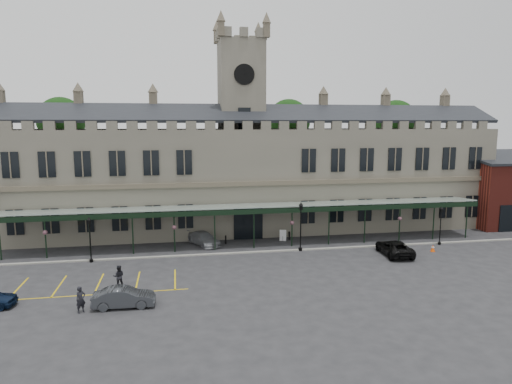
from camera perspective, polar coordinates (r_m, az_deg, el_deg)
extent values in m
plane|color=#262629|center=(40.37, 1.51, -9.73)|extent=(140.00, 140.00, 0.00)
cube|color=#5C584D|center=(54.50, -1.84, 1.56)|extent=(60.00, 10.00, 12.00)
cube|color=brown|center=(49.39, -0.98, 1.06)|extent=(60.00, 0.35, 0.50)
cube|color=black|center=(51.62, -1.48, 9.84)|extent=(60.00, 4.77, 2.20)
cube|color=black|center=(56.57, -2.24, 9.73)|extent=(60.00, 4.77, 2.20)
cube|color=black|center=(50.22, -0.98, -3.80)|extent=(3.20, 0.18, 3.80)
cube|color=#5C584D|center=(54.11, -1.86, 6.82)|extent=(5.00, 5.00, 22.00)
cylinder|color=silver|center=(51.82, -1.48, 14.49)|extent=(2.20, 0.12, 2.20)
cylinder|color=black|center=(51.75, -1.47, 14.50)|extent=(2.30, 0.04, 2.30)
cube|color=black|center=(51.55, -1.46, 8.95)|extent=(1.40, 0.12, 2.80)
cube|color=#8C9E93|center=(47.94, -0.63, -1.71)|extent=(50.00, 4.00, 0.40)
cube|color=black|center=(46.05, -0.22, -2.46)|extent=(50.00, 0.18, 0.50)
cube|color=maroon|center=(66.10, 29.21, -0.04)|extent=(12.00, 8.00, 8.00)
cube|color=gray|center=(45.51, 0.11, -7.51)|extent=(60.00, 0.40, 0.12)
cylinder|color=#332314|center=(64.49, -22.80, 1.99)|extent=(0.70, 0.70, 12.00)
sphere|color=black|center=(64.14, -23.17, 8.21)|extent=(6.00, 6.00, 6.00)
cylinder|color=#332314|center=(64.82, 4.04, 2.67)|extent=(0.70, 0.70, 12.00)
sphere|color=black|center=(64.47, 4.10, 8.87)|extent=(6.00, 6.00, 6.00)
cylinder|color=#332314|center=(70.43, 16.78, 2.80)|extent=(0.70, 0.70, 12.00)
sphere|color=black|center=(70.11, 17.03, 8.50)|extent=(6.00, 6.00, 6.00)
cylinder|color=black|center=(45.14, -19.89, -8.07)|extent=(0.33, 0.33, 0.27)
cylinder|color=black|center=(44.70, -20.00, -6.00)|extent=(0.11, 0.11, 3.65)
cube|color=black|center=(44.26, -20.13, -3.54)|extent=(0.26, 0.26, 0.37)
cone|color=black|center=(44.20, -20.15, -3.13)|extent=(0.40, 0.40, 0.27)
cylinder|color=black|center=(46.33, 5.56, -7.13)|extent=(0.38, 0.38, 0.32)
cylinder|color=black|center=(45.83, 5.60, -4.76)|extent=(0.13, 0.13, 4.26)
cube|color=black|center=(45.36, 5.64, -1.94)|extent=(0.30, 0.30, 0.43)
cone|color=black|center=(45.29, 5.65, -1.48)|extent=(0.47, 0.47, 0.32)
cylinder|color=black|center=(52.10, 21.94, -5.98)|extent=(0.32, 0.32, 0.27)
cylinder|color=black|center=(51.72, 22.04, -4.22)|extent=(0.11, 0.11, 3.54)
cube|color=black|center=(51.36, 22.16, -2.15)|extent=(0.25, 0.25, 0.35)
cone|color=black|center=(51.30, 22.18, -1.81)|extent=(0.39, 0.39, 0.27)
cube|color=#F54E07|center=(49.16, 21.21, -6.93)|extent=(0.37, 0.37, 0.04)
cone|color=#F54E07|center=(49.08, 21.23, -6.57)|extent=(0.43, 0.43, 0.68)
cylinder|color=silver|center=(49.06, 21.23, -6.46)|extent=(0.28, 0.28, 0.10)
cylinder|color=black|center=(49.95, 3.38, -5.83)|extent=(0.06, 0.06, 0.51)
cube|color=silver|center=(49.86, 3.38, -5.43)|extent=(0.69, 0.26, 1.21)
cylinder|color=black|center=(48.70, -3.81, -5.97)|extent=(0.16, 0.16, 0.90)
cylinder|color=black|center=(50.34, 4.18, -5.47)|extent=(0.17, 0.17, 0.93)
imported|color=#33363A|center=(33.80, -16.19, -12.53)|extent=(4.31, 1.57, 1.41)
imported|color=#9DA0A5|center=(48.47, -6.56, -5.80)|extent=(3.70, 5.01, 1.35)
imported|color=black|center=(46.53, 16.90, -6.68)|extent=(2.82, 5.38, 1.44)
imported|color=black|center=(33.73, -21.07, -12.44)|extent=(0.80, 0.76, 1.83)
imported|color=black|center=(37.62, -16.78, -10.07)|extent=(0.89, 0.70, 1.77)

